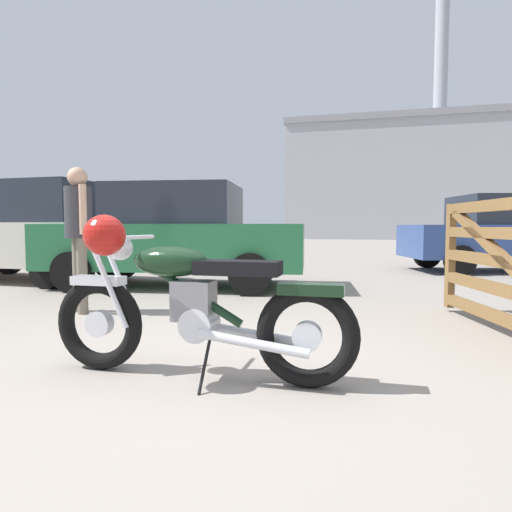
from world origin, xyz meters
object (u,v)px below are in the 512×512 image
Objects in this scene: red_hatchback_near at (149,228)px; pale_sedan_back at (28,231)px; vintage_motorcycle at (187,304)px; white_estate_far at (53,232)px; bystander at (79,224)px; dark_sedan_left at (176,236)px; blue_hatchback_right at (504,234)px.

pale_sedan_back is (1.64, -9.18, -0.02)m from red_hatchback_near.
pale_sedan_back is (-4.56, 4.54, 0.43)m from vintage_motorcycle.
vintage_motorcycle is 0.47× the size of white_estate_far.
red_hatchback_near is (1.10, 4.49, 0.10)m from white_estate_far.
bystander is (-1.92, 1.90, 0.53)m from vintage_motorcycle.
dark_sedan_left reaches higher than vintage_motorcycle.
vintage_motorcycle is 9.08m from blue_hatchback_right.
vintage_motorcycle is at bearing 49.34° from blue_hatchback_right.
bystander is 0.38× the size of white_estate_far.
dark_sedan_left is (-6.29, -3.53, 0.00)m from blue_hatchback_right.
blue_hatchback_right is 0.94× the size of red_hatchback_near.
white_estate_far is 0.93× the size of red_hatchback_near.
white_estate_far is at bearing -47.18° from vintage_motorcycle.
bystander reaches higher than vintage_motorcycle.
white_estate_far is (-5.37, 7.33, -0.18)m from bystander.
pale_sedan_back reaches higher than red_hatchback_near.
blue_hatchback_right is 9.78m from pale_sedan_back.
bystander is 9.09m from white_estate_far.
blue_hatchback_right and dark_sedan_left have the same top height.
dark_sedan_left is at bearing -64.66° from vintage_motorcycle.
bystander is at bearing -62.13° from white_estate_far.
bystander is at bearing 140.58° from pale_sedan_back.
pale_sedan_back is at bearing -68.09° from white_estate_far.
blue_hatchback_right is at bearing -15.31° from white_estate_far.
vintage_motorcycle is 15.06m from red_hatchback_near.
dark_sedan_left reaches higher than bystander.
bystander is 2.37m from dark_sedan_left.
dark_sedan_left is (4.58, -9.48, -0.10)m from red_hatchback_near.
red_hatchback_near is (-10.87, 5.95, 0.10)m from blue_hatchback_right.
blue_hatchback_right is 1.10× the size of pale_sedan_back.
white_estate_far is (-7.30, 9.23, 0.34)m from vintage_motorcycle.
red_hatchback_near is at bearing -67.07° from dark_sedan_left.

